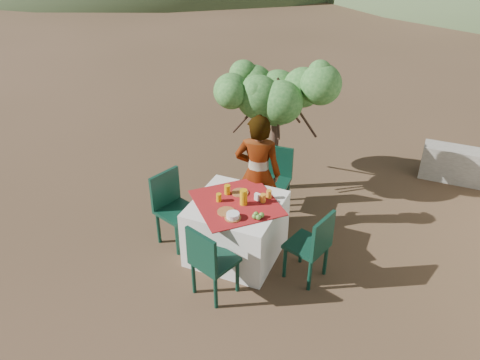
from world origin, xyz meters
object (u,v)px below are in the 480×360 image
chair_far (275,176)px  chair_left (172,205)px  chair_near (210,260)px  shrub_tree (281,101)px  chair_right (313,244)px  person (258,174)px  juice_pitcher (244,197)px  table (236,228)px

chair_far → chair_left: bearing=-130.7°
chair_near → shrub_tree: size_ratio=0.51×
chair_right → chair_far: bearing=-127.7°
person → shrub_tree: shrub_tree is taller
chair_near → chair_right: chair_near is taller
chair_right → juice_pitcher: size_ratio=4.69×
chair_near → chair_right: 1.18m
table → chair_right: 0.99m
table → person: size_ratio=0.80×
chair_left → shrub_tree: shrub_tree is taller
person → juice_pitcher: 0.64m
chair_far → person: size_ratio=0.56×
chair_right → person: bearing=-110.3°
chair_right → shrub_tree: (-1.03, 1.78, 0.91)m
table → juice_pitcher: bearing=-1.3°
shrub_tree → person: bearing=-86.1°
chair_near → chair_right: (0.95, 0.71, -0.01)m
table → chair_near: bearing=-87.6°
chair_near → table: bearing=-68.8°
chair_right → juice_pitcher: juice_pitcher is taller
chair_left → chair_right: chair_left is taller
person → chair_near: bearing=77.9°
chair_right → juice_pitcher: 0.96m
chair_left → chair_near: bearing=-111.0°
chair_left → juice_pitcher: bearing=-67.7°
chair_far → chair_near: 1.95m
table → chair_left: bearing=-175.7°
chair_near → shrub_tree: 2.65m
shrub_tree → juice_pitcher: bearing=-85.2°
person → shrub_tree: 1.22m
table → chair_left: chair_left is taller
chair_left → shrub_tree: bearing=-6.1°
chair_right → person: 1.23m
person → shrub_tree: (-0.07, 1.06, 0.60)m
table → person: person is taller
shrub_tree → chair_far: bearing=-75.8°
chair_left → shrub_tree: (0.81, 1.75, 0.88)m
person → shrub_tree: bearing=-98.5°
chair_far → shrub_tree: 1.06m
chair_far → chair_left: chair_left is taller
person → juice_pitcher: size_ratio=8.40×
chair_far → chair_left: 1.54m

